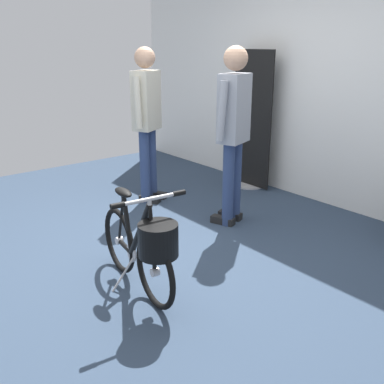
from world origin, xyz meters
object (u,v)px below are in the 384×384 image
object	(u,v)px
folding_bike_foreground	(143,246)
visitor_near_wall	(233,126)
visitor_browsing	(147,116)
floor_banner_stand	(252,128)

from	to	relation	value
folding_bike_foreground	visitor_near_wall	distance (m)	1.65
folding_bike_foreground	visitor_browsing	distance (m)	2.12
floor_banner_stand	visitor_near_wall	size ratio (longest dim) A/B	0.97
visitor_near_wall	folding_bike_foreground	bearing A→B (deg)	-67.39
folding_bike_foreground	visitor_near_wall	size ratio (longest dim) A/B	0.65
floor_banner_stand	visitor_browsing	world-z (taller)	visitor_browsing
visitor_near_wall	visitor_browsing	bearing A→B (deg)	-166.86
folding_bike_foreground	visitor_near_wall	world-z (taller)	visitor_near_wall
folding_bike_foreground	floor_banner_stand	bearing A→B (deg)	118.22
floor_banner_stand	visitor_browsing	size ratio (longest dim) A/B	0.98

